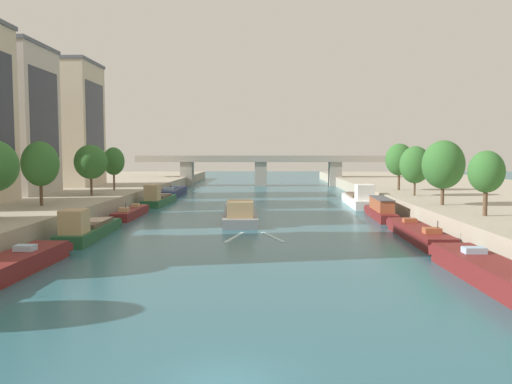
% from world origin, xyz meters
% --- Properties ---
extents(ground_plane, '(400.00, 400.00, 0.00)m').
position_xyz_m(ground_plane, '(0.00, 0.00, 0.00)').
color(ground_plane, '#2D6070').
extents(quay_left, '(36.00, 170.00, 2.14)m').
position_xyz_m(quay_left, '(-35.60, 55.00, 1.07)').
color(quay_left, '#A89E89').
rests_on(quay_left, ground).
extents(quay_right, '(36.00, 170.00, 2.14)m').
position_xyz_m(quay_right, '(35.60, 55.00, 1.07)').
color(quay_right, '#A89E89').
rests_on(quay_right, ground).
extents(barge_midriver, '(4.75, 19.17, 2.74)m').
position_xyz_m(barge_midriver, '(-1.76, 43.11, 0.82)').
color(barge_midriver, gray).
rests_on(barge_midriver, ground).
extents(wake_behind_barge, '(5.59, 6.06, 0.03)m').
position_xyz_m(wake_behind_barge, '(0.18, 30.50, 0.01)').
color(wake_behind_barge, '#A0CCD6').
rests_on(wake_behind_barge, ground).
extents(moored_boat_left_midway, '(3.06, 15.64, 2.32)m').
position_xyz_m(moored_boat_left_midway, '(-15.16, 14.27, 0.63)').
color(moored_boat_left_midway, maroon).
rests_on(moored_boat_left_midway, ground).
extents(moored_boat_left_far, '(3.09, 13.35, 3.07)m').
position_xyz_m(moored_boat_left_far, '(-15.11, 29.57, 0.89)').
color(moored_boat_left_far, '#235633').
rests_on(moored_boat_left_far, ground).
extents(moored_boat_left_upstream, '(2.18, 11.79, 2.11)m').
position_xyz_m(moored_boat_left_upstream, '(-15.31, 45.23, 0.54)').
color(moored_boat_left_upstream, maroon).
rests_on(moored_boat_left_upstream, ground).
extents(moored_boat_left_near, '(3.03, 13.19, 3.26)m').
position_xyz_m(moored_boat_left_near, '(-15.11, 60.18, 0.93)').
color(moored_boat_left_near, '#235633').
rests_on(moored_boat_left_near, ground).
extents(moored_boat_left_end, '(3.32, 16.92, 2.41)m').
position_xyz_m(moored_boat_left_end, '(-15.90, 76.76, 0.68)').
color(moored_boat_left_end, '#1E284C').
rests_on(moored_boat_left_end, ground).
extents(moored_boat_right_gap_after, '(3.19, 15.12, 2.45)m').
position_xyz_m(moored_boat_right_gap_after, '(15.01, 13.49, 0.70)').
color(moored_boat_right_gap_after, maroon).
rests_on(moored_boat_right_gap_after, ground).
extents(moored_boat_right_second, '(2.64, 14.60, 2.28)m').
position_xyz_m(moored_boat_right_second, '(15.20, 29.59, 0.62)').
color(moored_boat_right_second, maroon).
rests_on(moored_boat_right_second, ground).
extents(moored_boat_right_midway, '(2.45, 12.62, 2.52)m').
position_xyz_m(moored_boat_right_midway, '(15.14, 44.61, 1.05)').
color(moored_boat_right_midway, maroon).
rests_on(moored_boat_right_midway, ground).
extents(moored_boat_right_far, '(3.52, 16.32, 3.46)m').
position_xyz_m(moored_boat_right_far, '(15.21, 59.24, 1.02)').
color(moored_boat_right_far, silver).
rests_on(moored_boat_right_far, ground).
extents(tree_left_past_mid, '(3.95, 3.95, 6.98)m').
position_xyz_m(tree_left_past_mid, '(-23.09, 37.86, 6.69)').
color(tree_left_past_mid, brown).
rests_on(tree_left_past_mid, quay_left).
extents(tree_left_third, '(4.39, 4.39, 6.81)m').
position_xyz_m(tree_left_third, '(-22.28, 51.42, 6.64)').
color(tree_left_third, brown).
rests_on(tree_left_third, quay_left).
extents(tree_left_second, '(3.30, 3.30, 6.58)m').
position_xyz_m(tree_left_second, '(-22.21, 61.41, 6.57)').
color(tree_left_second, brown).
rests_on(tree_left_second, quay_left).
extents(tree_right_third, '(3.22, 3.22, 5.94)m').
position_xyz_m(tree_right_third, '(21.30, 29.82, 6.15)').
color(tree_right_third, brown).
rests_on(tree_right_third, quay_right).
extents(tree_right_nearest, '(4.56, 4.56, 7.11)m').
position_xyz_m(tree_right_nearest, '(20.75, 39.54, 6.58)').
color(tree_right_nearest, brown).
rests_on(tree_right_nearest, quay_right).
extents(tree_right_second, '(4.08, 4.08, 6.64)m').
position_xyz_m(tree_right_second, '(21.27, 51.94, 6.28)').
color(tree_right_second, brown).
rests_on(tree_right_second, quay_right).
extents(tree_right_midway, '(4.17, 4.17, 7.15)m').
position_xyz_m(tree_right_midway, '(21.70, 61.88, 6.83)').
color(tree_right_midway, brown).
rests_on(tree_right_midway, quay_right).
extents(building_left_middle, '(10.74, 11.62, 20.65)m').
position_xyz_m(building_left_middle, '(-34.54, 53.65, 12.49)').
color(building_left_middle, '#BCB2A8').
rests_on(building_left_middle, quay_left).
extents(building_left_far_end, '(12.67, 11.62, 21.45)m').
position_xyz_m(building_left_far_end, '(-34.54, 71.69, 12.88)').
color(building_left_far_end, beige).
rests_on(building_left_far_end, quay_left).
extents(bridge_far, '(59.20, 4.40, 7.20)m').
position_xyz_m(bridge_far, '(0.00, 104.42, 4.56)').
color(bridge_far, '#9E998E').
rests_on(bridge_far, ground).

